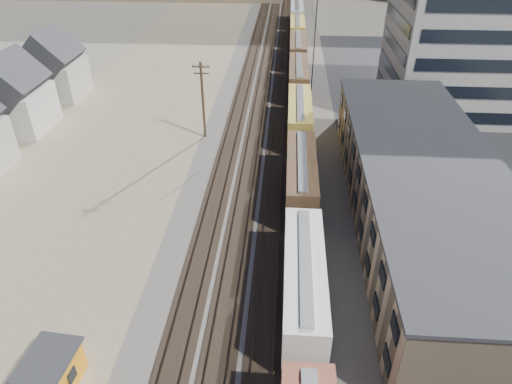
# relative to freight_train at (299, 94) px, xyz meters

# --- Properties ---
(ballast_bed) EXTENTS (18.00, 200.00, 0.06)m
(ballast_bed) POSITION_rel_freight_train_xyz_m (-3.80, -1.23, -2.76)
(ballast_bed) COLOR #4C4742
(ballast_bed) RESTS_ON ground
(dirt_yard) EXTENTS (24.00, 180.00, 0.03)m
(dirt_yard) POSITION_rel_freight_train_xyz_m (-23.80, -11.23, -2.78)
(dirt_yard) COLOR #7B6C55
(dirt_yard) RESTS_ON ground
(asphalt_lot) EXTENTS (26.00, 120.00, 0.04)m
(asphalt_lot) POSITION_rel_freight_train_xyz_m (18.20, -16.23, -2.77)
(asphalt_lot) COLOR #232326
(asphalt_lot) RESTS_ON ground
(rail_tracks) EXTENTS (11.40, 200.00, 0.24)m
(rail_tracks) POSITION_rel_freight_train_xyz_m (-4.35, -1.23, -2.68)
(rail_tracks) COLOR black
(rail_tracks) RESTS_ON ground
(freight_train) EXTENTS (3.00, 119.74, 4.46)m
(freight_train) POSITION_rel_freight_train_xyz_m (0.00, 0.00, 0.00)
(freight_train) COLOR black
(freight_train) RESTS_ON ground
(warehouse) EXTENTS (12.40, 40.40, 7.25)m
(warehouse) POSITION_rel_freight_train_xyz_m (11.18, -26.23, 0.86)
(warehouse) COLOR tan
(warehouse) RESTS_ON ground
(office_tower) EXTENTS (22.60, 18.60, 18.45)m
(office_tower) POSITION_rel_freight_train_xyz_m (24.15, 3.72, 6.47)
(office_tower) COLOR #9E998E
(office_tower) RESTS_ON ground
(utility_pole_north) EXTENTS (2.20, 0.32, 10.00)m
(utility_pole_north) POSITION_rel_freight_train_xyz_m (-12.30, -9.23, 2.50)
(utility_pole_north) COLOR #382619
(utility_pole_north) RESTS_ON ground
(radio_mast) EXTENTS (1.20, 0.16, 18.00)m
(radio_mast) POSITION_rel_freight_train_xyz_m (2.20, 8.77, 6.33)
(radio_mast) COLOR black
(radio_mast) RESTS_ON ground
(maintenance_shed) EXTENTS (3.31, 4.12, 2.84)m
(maintenance_shed) POSITION_rel_freight_train_xyz_m (-16.03, -46.07, -1.34)
(maintenance_shed) COLOR orange
(maintenance_shed) RESTS_ON ground
(parked_car_blue) EXTENTS (5.84, 4.90, 1.48)m
(parked_car_blue) POSITION_rel_freight_train_xyz_m (22.87, 2.81, -2.05)
(parked_car_blue) COLOR navy
(parked_car_blue) RESTS_ON ground
(parked_car_far) EXTENTS (2.34, 4.56, 1.49)m
(parked_car_far) POSITION_rel_freight_train_xyz_m (28.53, -1.59, -2.05)
(parked_car_far) COLOR white
(parked_car_far) RESTS_ON ground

